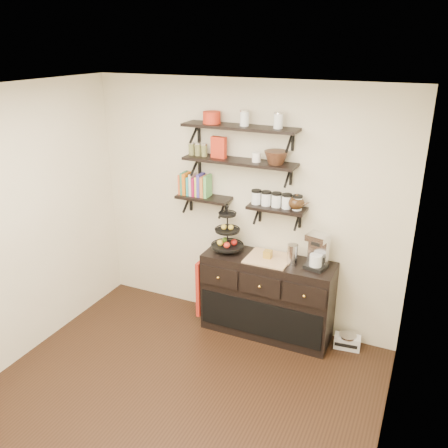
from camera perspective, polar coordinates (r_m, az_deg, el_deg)
floor at (r=4.51m, az=-7.04°, el=-21.48°), size 3.50×3.50×0.00m
ceiling at (r=3.33m, az=-9.20°, el=15.00°), size 3.50×3.50×0.02m
back_wall at (r=5.16m, az=2.35°, el=2.08°), size 3.50×0.02×2.70m
right_wall at (r=3.25m, az=19.79°, el=-11.71°), size 0.02×3.50×2.70m
shelf_top at (r=4.82m, az=1.91°, el=11.54°), size 1.20×0.27×0.23m
shelf_mid at (r=4.89m, az=1.86°, el=7.50°), size 1.20×0.27×0.23m
shelf_low_left at (r=5.20m, az=-2.42°, el=3.13°), size 0.60×0.25×0.23m
shelf_low_right at (r=4.89m, az=6.40°, el=1.84°), size 0.60×0.25×0.23m
cookbooks at (r=5.20m, az=-3.33°, el=4.68°), size 0.36×0.15×0.26m
glass_canisters at (r=4.87m, az=6.32°, el=2.81°), size 0.54×0.10×0.13m
sideboard at (r=5.21m, az=5.21°, el=-8.66°), size 1.40×0.50×0.92m
fruit_stand at (r=5.09m, az=0.46°, el=-1.50°), size 0.34×0.34×0.51m
candle at (r=4.98m, az=5.30°, el=-3.62°), size 0.08×0.08×0.08m
coffee_maker at (r=4.83m, az=11.18°, el=-3.24°), size 0.24×0.23×0.37m
thermal_carafe at (r=4.87m, az=8.23°, el=-3.67°), size 0.11×0.11×0.22m
apron at (r=5.37m, az=-2.56°, el=-7.42°), size 0.04×0.28×0.65m
radio at (r=5.31m, az=14.60°, el=-13.50°), size 0.28×0.20×0.16m
recipe_box at (r=4.95m, az=-0.64°, el=9.21°), size 0.16×0.07×0.22m
walnut_bowl at (r=4.74m, az=6.28°, el=7.96°), size 0.24×0.24×0.13m
ramekins at (r=4.81m, az=3.93°, el=8.02°), size 0.09×0.09×0.10m
teapot at (r=4.81m, az=8.70°, el=2.66°), size 0.24×0.19×0.16m
red_pot at (r=4.93m, az=-1.48°, el=12.69°), size 0.18×0.18×0.12m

